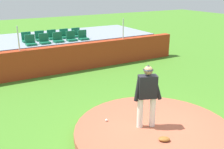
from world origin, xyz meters
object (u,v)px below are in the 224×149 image
(stadium_chair_7, at_px, (52,36))
(stadium_chair_9, at_px, (76,34))
(stadium_chair_5, at_px, (27,39))
(stadium_chair_0, at_px, (31,42))
(fielding_glove, at_px, (164,139))
(stadium_chair_4, at_px, (83,37))
(stadium_chair_8, at_px, (65,35))
(stadium_chair_1, at_px, (44,40))
(baseball, at_px, (106,120))
(stadium_chair_3, at_px, (71,38))
(pitcher, at_px, (147,92))
(stadium_chair_2, at_px, (58,39))
(stadium_chair_6, at_px, (40,37))

(stadium_chair_7, distance_m, stadium_chair_9, 1.40)
(stadium_chair_7, bearing_deg, stadium_chair_5, 1.68)
(stadium_chair_0, xyz_separation_m, stadium_chair_5, (0.02, 0.89, 0.00))
(stadium_chair_7, bearing_deg, fielding_glove, 89.06)
(stadium_chair_4, xyz_separation_m, stadium_chair_8, (-0.71, 0.90, 0.00))
(stadium_chair_0, relative_size, stadium_chair_1, 1.00)
(baseball, height_order, stadium_chair_5, stadium_chair_5)
(stadium_chair_3, relative_size, stadium_chair_5, 1.00)
(stadium_chair_5, height_order, stadium_chair_7, same)
(pitcher, height_order, fielding_glove, pitcher)
(stadium_chair_0, bearing_deg, stadium_chair_8, -156.68)
(baseball, height_order, stadium_chair_7, stadium_chair_7)
(stadium_chair_8, xyz_separation_m, stadium_chair_9, (0.70, 0.00, 0.00))
(stadium_chair_2, height_order, stadium_chair_6, same)
(baseball, bearing_deg, stadium_chair_1, 87.89)
(stadium_chair_8, bearing_deg, stadium_chair_0, 23.32)
(stadium_chair_4, xyz_separation_m, stadium_chair_6, (-2.08, 0.91, 0.00))
(fielding_glove, xyz_separation_m, stadium_chair_9, (1.56, 9.53, 1.13))
(stadium_chair_1, bearing_deg, pitcher, 94.27)
(stadium_chair_1, height_order, stadium_chair_4, same)
(pitcher, distance_m, stadium_chair_5, 8.75)
(baseball, xyz_separation_m, stadium_chair_6, (0.29, 7.86, 1.15))
(stadium_chair_3, height_order, stadium_chair_8, same)
(stadium_chair_6, bearing_deg, stadium_chair_1, 88.13)
(stadium_chair_7, bearing_deg, baseball, 83.11)
(stadium_chair_1, xyz_separation_m, stadium_chair_6, (0.03, 0.89, 0.00))
(stadium_chair_1, bearing_deg, stadium_chair_2, -178.16)
(stadium_chair_1, bearing_deg, stadium_chair_9, -156.94)
(pitcher, height_order, stadium_chair_4, pitcher)
(stadium_chair_3, bearing_deg, baseball, 76.35)
(stadium_chair_2, relative_size, stadium_chair_4, 1.00)
(baseball, xyz_separation_m, stadium_chair_2, (0.98, 6.99, 1.15))
(stadium_chair_2, bearing_deg, stadium_chair_7, -88.46)
(stadium_chair_1, distance_m, stadium_chair_6, 0.89)
(stadium_chair_3, xyz_separation_m, stadium_chair_7, (-0.74, 0.92, 0.00))
(pitcher, distance_m, stadium_chair_9, 8.81)
(fielding_glove, bearing_deg, stadium_chair_0, 129.33)
(stadium_chair_4, bearing_deg, stadium_chair_3, -1.44)
(stadium_chair_3, bearing_deg, stadium_chair_2, -1.53)
(stadium_chair_7, bearing_deg, stadium_chair_3, 128.98)
(stadium_chair_8, bearing_deg, stadium_chair_4, 128.34)
(baseball, xyz_separation_m, stadium_chair_9, (2.35, 7.86, 1.15))
(stadium_chair_3, bearing_deg, stadium_chair_5, -22.56)
(stadium_chair_1, height_order, stadium_chair_2, same)
(baseball, xyz_separation_m, stadium_chair_7, (0.95, 7.89, 1.15))
(stadium_chair_3, relative_size, stadium_chair_6, 1.00)
(stadium_chair_7, bearing_deg, stadium_chair_2, 91.54)
(fielding_glove, distance_m, stadium_chair_3, 8.76)
(baseball, height_order, stadium_chair_6, stadium_chair_6)
(stadium_chair_4, relative_size, stadium_chair_6, 1.00)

